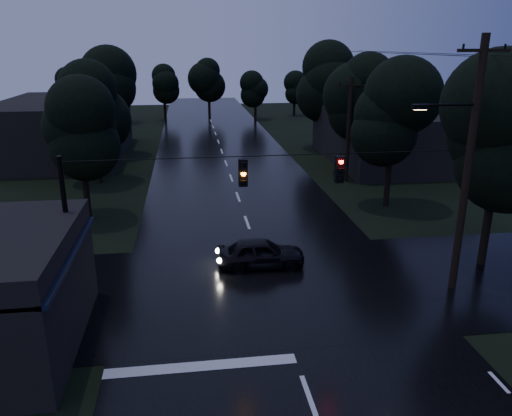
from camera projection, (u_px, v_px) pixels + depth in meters
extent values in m
cube|color=black|center=(231.00, 178.00, 37.64)|extent=(12.00, 120.00, 0.02)
cube|color=black|center=(270.00, 288.00, 20.70)|extent=(60.00, 9.00, 0.02)
cube|color=black|center=(71.00, 254.00, 15.97)|extent=(0.30, 7.00, 0.15)
cylinder|color=black|center=(47.00, 355.00, 13.65)|extent=(0.10, 0.10, 3.00)
cylinder|color=black|center=(87.00, 264.00, 19.29)|extent=(0.10, 0.10, 3.00)
cube|color=#FFC166|center=(61.00, 296.00, 14.77)|extent=(0.06, 1.60, 0.50)
cube|color=#FFC166|center=(79.00, 259.00, 17.31)|extent=(0.06, 1.20, 0.50)
cube|color=black|center=(390.00, 136.00, 42.53)|extent=(10.00, 14.00, 4.40)
cube|color=black|center=(64.00, 128.00, 44.46)|extent=(10.00, 16.00, 5.00)
cylinder|color=black|center=(468.00, 170.00, 19.17)|extent=(0.30, 0.30, 10.00)
cube|color=black|center=(484.00, 50.00, 17.80)|extent=(2.00, 0.12, 0.12)
cylinder|color=black|center=(449.00, 105.00, 18.25)|extent=(2.20, 0.10, 0.10)
cube|color=black|center=(420.00, 107.00, 18.12)|extent=(0.60, 0.25, 0.18)
cube|color=#FFB266|center=(420.00, 109.00, 18.15)|extent=(0.45, 0.18, 0.03)
cylinder|color=black|center=(348.00, 131.00, 35.66)|extent=(0.30, 0.30, 7.50)
cube|color=black|center=(351.00, 85.00, 34.68)|extent=(2.00, 0.12, 0.12)
cylinder|color=black|center=(69.00, 238.00, 17.85)|extent=(0.18, 0.18, 6.00)
cylinder|color=black|center=(276.00, 155.00, 17.95)|extent=(15.00, 0.03, 0.03)
cube|color=black|center=(243.00, 173.00, 17.98)|extent=(0.32, 0.25, 1.00)
sphere|color=orange|center=(243.00, 174.00, 17.84)|extent=(0.18, 0.18, 0.18)
cube|color=black|center=(340.00, 169.00, 18.44)|extent=(0.32, 0.25, 1.00)
sphere|color=#FF0C07|center=(341.00, 170.00, 18.30)|extent=(0.18, 0.18, 0.18)
cylinder|color=black|center=(485.00, 236.00, 22.50)|extent=(0.36, 0.36, 2.80)
sphere|color=black|center=(496.00, 162.00, 21.44)|extent=(4.48, 4.48, 4.48)
sphere|color=black|center=(501.00, 134.00, 21.06)|extent=(4.48, 4.48, 4.48)
sphere|color=black|center=(505.00, 105.00, 20.69)|extent=(4.48, 4.48, 4.48)
cylinder|color=black|center=(87.00, 198.00, 28.56)|extent=(0.36, 0.36, 2.45)
sphere|color=black|center=(81.00, 147.00, 27.63)|extent=(3.92, 3.92, 3.92)
sphere|color=black|center=(79.00, 128.00, 27.31)|extent=(3.92, 3.92, 3.92)
sphere|color=black|center=(77.00, 109.00, 26.98)|extent=(3.92, 3.92, 3.92)
cylinder|color=black|center=(99.00, 165.00, 35.99)|extent=(0.36, 0.36, 2.62)
sphere|color=black|center=(94.00, 121.00, 34.99)|extent=(4.20, 4.20, 4.20)
sphere|color=black|center=(92.00, 105.00, 34.64)|extent=(4.20, 4.20, 4.20)
sphere|color=black|center=(91.00, 88.00, 34.29)|extent=(4.20, 4.20, 4.20)
cylinder|color=black|center=(109.00, 139.00, 45.29)|extent=(0.36, 0.36, 2.80)
sphere|color=black|center=(106.00, 101.00, 44.23)|extent=(4.48, 4.48, 4.48)
sphere|color=black|center=(105.00, 88.00, 43.86)|extent=(4.48, 4.48, 4.48)
sphere|color=black|center=(103.00, 74.00, 43.49)|extent=(4.48, 4.48, 4.48)
cylinder|color=black|center=(387.00, 185.00, 30.87)|extent=(0.36, 0.36, 2.62)
sphere|color=black|center=(392.00, 134.00, 29.87)|extent=(4.20, 4.20, 4.20)
sphere|color=black|center=(393.00, 115.00, 29.52)|extent=(4.20, 4.20, 4.20)
sphere|color=black|center=(395.00, 96.00, 29.17)|extent=(4.20, 4.20, 4.20)
cylinder|color=black|center=(355.00, 156.00, 38.45)|extent=(0.36, 0.36, 2.80)
sphere|color=black|center=(358.00, 112.00, 37.39)|extent=(4.48, 4.48, 4.48)
sphere|color=black|center=(359.00, 96.00, 37.01)|extent=(4.48, 4.48, 4.48)
sphere|color=black|center=(360.00, 79.00, 36.64)|extent=(4.48, 4.48, 4.48)
cylinder|color=black|center=(327.00, 133.00, 47.91)|extent=(0.36, 0.36, 2.97)
sphere|color=black|center=(329.00, 95.00, 46.79)|extent=(4.76, 4.76, 4.76)
sphere|color=black|center=(330.00, 81.00, 46.39)|extent=(4.76, 4.76, 4.76)
sphere|color=black|center=(330.00, 67.00, 45.99)|extent=(4.76, 4.76, 4.76)
imported|color=black|center=(261.00, 253.00, 22.46)|extent=(3.97, 1.72, 1.33)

